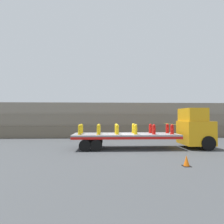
{
  "coord_description": "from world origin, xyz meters",
  "views": [
    {
      "loc": [
        -1.75,
        -14.7,
        2.68
      ],
      "look_at": [
        -1.15,
        0.0,
        3.07
      ],
      "focal_mm": 28.0,
      "sensor_mm": 36.0,
      "label": 1
    }
  ],
  "objects_px": {
    "fire_hydrant_yellow_near_2": "(117,130)",
    "fire_hydrant_red_near_4": "(154,129)",
    "flatbed_trailer": "(117,137)",
    "traffic_cone": "(186,161)",
    "fire_hydrant_yellow_near_1": "(98,130)",
    "fire_hydrant_yellow_far_1": "(99,129)",
    "fire_hydrant_red_near_5": "(172,129)",
    "fire_hydrant_yellow_near_3": "(136,130)",
    "fire_hydrant_red_far_4": "(150,129)",
    "fire_hydrant_yellow_far_3": "(133,129)",
    "truck_cab": "(196,128)",
    "fire_hydrant_yellow_near_0": "(80,130)",
    "fire_hydrant_yellow_far_0": "(81,129)",
    "fire_hydrant_yellow_far_2": "(116,129)",
    "fire_hydrant_red_far_5": "(167,129)"
  },
  "relations": [
    {
      "from": "truck_cab",
      "to": "fire_hydrant_yellow_near_3",
      "type": "height_order",
      "value": "truck_cab"
    },
    {
      "from": "fire_hydrant_yellow_near_1",
      "to": "fire_hydrant_red_near_4",
      "type": "xyz_separation_m",
      "value": [
        4.53,
        0.0,
        0.0
      ]
    },
    {
      "from": "truck_cab",
      "to": "fire_hydrant_yellow_far_1",
      "type": "bearing_deg",
      "value": 176.25
    },
    {
      "from": "fire_hydrant_yellow_near_0",
      "to": "fire_hydrant_yellow_near_1",
      "type": "bearing_deg",
      "value": 0.0
    },
    {
      "from": "flatbed_trailer",
      "to": "traffic_cone",
      "type": "xyz_separation_m",
      "value": [
        3.4,
        -5.38,
        -0.69
      ]
    },
    {
      "from": "fire_hydrant_yellow_near_2",
      "to": "fire_hydrant_red_far_4",
      "type": "height_order",
      "value": "same"
    },
    {
      "from": "fire_hydrant_yellow_far_3",
      "to": "traffic_cone",
      "type": "bearing_deg",
      "value": -72.11
    },
    {
      "from": "truck_cab",
      "to": "fire_hydrant_yellow_near_3",
      "type": "xyz_separation_m",
      "value": [
        -5.3,
        -0.55,
        -0.04
      ]
    },
    {
      "from": "fire_hydrant_yellow_near_2",
      "to": "fire_hydrant_yellow_far_3",
      "type": "distance_m",
      "value": 1.86
    },
    {
      "from": "fire_hydrant_yellow_near_1",
      "to": "fire_hydrant_red_far_4",
      "type": "xyz_separation_m",
      "value": [
        4.53,
        1.09,
        0.0
      ]
    },
    {
      "from": "fire_hydrant_yellow_far_2",
      "to": "fire_hydrant_red_near_5",
      "type": "distance_m",
      "value": 4.66
    },
    {
      "from": "fire_hydrant_red_near_4",
      "to": "fire_hydrant_yellow_far_3",
      "type": "bearing_deg",
      "value": 144.15
    },
    {
      "from": "fire_hydrant_yellow_near_2",
      "to": "fire_hydrant_yellow_near_1",
      "type": "bearing_deg",
      "value": 180.0
    },
    {
      "from": "fire_hydrant_yellow_near_1",
      "to": "fire_hydrant_red_near_4",
      "type": "distance_m",
      "value": 4.53
    },
    {
      "from": "fire_hydrant_yellow_near_2",
      "to": "fire_hydrant_yellow_far_3",
      "type": "xyz_separation_m",
      "value": [
        1.51,
        1.09,
        0.0
      ]
    },
    {
      "from": "fire_hydrant_yellow_near_0",
      "to": "fire_hydrant_red_far_5",
      "type": "bearing_deg",
      "value": 8.22
    },
    {
      "from": "fire_hydrant_yellow_far_2",
      "to": "fire_hydrant_red_near_5",
      "type": "bearing_deg",
      "value": -13.54
    },
    {
      "from": "fire_hydrant_yellow_near_2",
      "to": "fire_hydrant_red_far_4",
      "type": "relative_size",
      "value": 1.0
    },
    {
      "from": "fire_hydrant_yellow_far_0",
      "to": "fire_hydrant_yellow_far_2",
      "type": "distance_m",
      "value": 3.02
    },
    {
      "from": "fire_hydrant_red_near_4",
      "to": "fire_hydrant_red_far_5",
      "type": "height_order",
      "value": "same"
    },
    {
      "from": "fire_hydrant_yellow_near_3",
      "to": "fire_hydrant_red_near_5",
      "type": "relative_size",
      "value": 1.0
    },
    {
      "from": "fire_hydrant_yellow_far_1",
      "to": "fire_hydrant_red_near_4",
      "type": "distance_m",
      "value": 4.66
    },
    {
      "from": "truck_cab",
      "to": "fire_hydrant_yellow_far_2",
      "type": "bearing_deg",
      "value": 175.42
    },
    {
      "from": "fire_hydrant_yellow_near_3",
      "to": "fire_hydrant_yellow_far_3",
      "type": "xyz_separation_m",
      "value": [
        0.0,
        1.09,
        0.0
      ]
    },
    {
      "from": "fire_hydrant_red_near_4",
      "to": "fire_hydrant_red_far_5",
      "type": "relative_size",
      "value": 1.0
    },
    {
      "from": "truck_cab",
      "to": "fire_hydrant_yellow_near_3",
      "type": "distance_m",
      "value": 5.32
    },
    {
      "from": "fire_hydrant_red_far_4",
      "to": "fire_hydrant_red_far_5",
      "type": "height_order",
      "value": "same"
    },
    {
      "from": "fire_hydrant_yellow_far_1",
      "to": "fire_hydrant_red_near_5",
      "type": "height_order",
      "value": "same"
    },
    {
      "from": "fire_hydrant_yellow_far_1",
      "to": "fire_hydrant_yellow_near_3",
      "type": "distance_m",
      "value": 3.21
    },
    {
      "from": "fire_hydrant_yellow_near_0",
      "to": "fire_hydrant_yellow_near_1",
      "type": "distance_m",
      "value": 1.51
    },
    {
      "from": "fire_hydrant_yellow_near_2",
      "to": "fire_hydrant_yellow_far_1",
      "type": "bearing_deg",
      "value": 144.15
    },
    {
      "from": "flatbed_trailer",
      "to": "fire_hydrant_yellow_far_2",
      "type": "bearing_deg",
      "value": 92.85
    },
    {
      "from": "fire_hydrant_yellow_far_3",
      "to": "truck_cab",
      "type": "bearing_deg",
      "value": -5.88
    },
    {
      "from": "fire_hydrant_yellow_far_1",
      "to": "fire_hydrant_yellow_near_3",
      "type": "bearing_deg",
      "value": -19.86
    },
    {
      "from": "fire_hydrant_yellow_near_3",
      "to": "fire_hydrant_red_far_4",
      "type": "relative_size",
      "value": 1.0
    },
    {
      "from": "fire_hydrant_yellow_near_0",
      "to": "fire_hydrant_yellow_far_0",
      "type": "xyz_separation_m",
      "value": [
        0.0,
        1.09,
        0.0
      ]
    },
    {
      "from": "flatbed_trailer",
      "to": "fire_hydrant_red_near_4",
      "type": "relative_size",
      "value": 10.69
    },
    {
      "from": "fire_hydrant_yellow_near_1",
      "to": "fire_hydrant_yellow_near_3",
      "type": "height_order",
      "value": "same"
    },
    {
      "from": "fire_hydrant_yellow_near_1",
      "to": "fire_hydrant_yellow_far_2",
      "type": "relative_size",
      "value": 1.0
    },
    {
      "from": "truck_cab",
      "to": "fire_hydrant_yellow_near_2",
      "type": "relative_size",
      "value": 4.14
    },
    {
      "from": "flatbed_trailer",
      "to": "fire_hydrant_yellow_far_2",
      "type": "relative_size",
      "value": 10.69
    },
    {
      "from": "fire_hydrant_yellow_far_3",
      "to": "fire_hydrant_red_far_4",
      "type": "xyz_separation_m",
      "value": [
        1.51,
        0.0,
        0.0
      ]
    },
    {
      "from": "fire_hydrant_yellow_near_0",
      "to": "traffic_cone",
      "type": "distance_m",
      "value": 8.16
    },
    {
      "from": "fire_hydrant_yellow_near_3",
      "to": "fire_hydrant_yellow_near_2",
      "type": "bearing_deg",
      "value": 180.0
    },
    {
      "from": "fire_hydrant_red_near_5",
      "to": "fire_hydrant_yellow_far_0",
      "type": "bearing_deg",
      "value": 171.78
    },
    {
      "from": "fire_hydrant_yellow_near_2",
      "to": "fire_hydrant_red_near_4",
      "type": "xyz_separation_m",
      "value": [
        3.02,
        0.0,
        0.0
      ]
    },
    {
      "from": "fire_hydrant_yellow_far_3",
      "to": "fire_hydrant_yellow_near_3",
      "type": "bearing_deg",
      "value": -90.0
    },
    {
      "from": "fire_hydrant_red_far_4",
      "to": "traffic_cone",
      "type": "distance_m",
      "value": 6.09
    },
    {
      "from": "fire_hydrant_yellow_far_1",
      "to": "fire_hydrant_yellow_far_3",
      "type": "bearing_deg",
      "value": 0.0
    },
    {
      "from": "fire_hydrant_yellow_near_3",
      "to": "fire_hydrant_red_far_5",
      "type": "height_order",
      "value": "same"
    }
  ]
}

